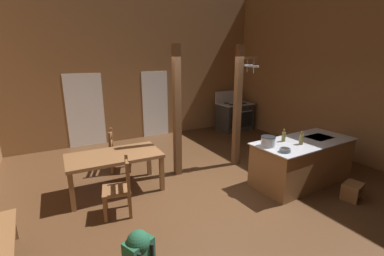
{
  "coord_description": "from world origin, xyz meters",
  "views": [
    {
      "loc": [
        -2.61,
        -3.86,
        2.53
      ],
      "look_at": [
        -0.26,
        0.45,
        1.19
      ],
      "focal_mm": 24.96,
      "sensor_mm": 36.0,
      "label": 1
    }
  ],
  "objects_px": {
    "bottle_tall_on_counter": "(284,136)",
    "bottle_short_on_counter": "(301,139)",
    "step_stool": "(352,190)",
    "dining_table": "(114,159)",
    "ladderback_chair_by_post": "(118,151)",
    "stockpot_on_counter": "(268,141)",
    "mixing_bowl_on_counter": "(285,150)",
    "ladderback_chair_near_window": "(120,188)",
    "stove_range": "(234,116)",
    "kitchen_island": "(302,161)",
    "backpack": "(139,252)"
  },
  "relations": [
    {
      "from": "stove_range",
      "to": "dining_table",
      "type": "height_order",
      "value": "stove_range"
    },
    {
      "from": "stove_range",
      "to": "step_stool",
      "type": "height_order",
      "value": "stove_range"
    },
    {
      "from": "dining_table",
      "to": "backpack",
      "type": "relative_size",
      "value": 2.89
    },
    {
      "from": "ladderback_chair_near_window",
      "to": "bottle_short_on_counter",
      "type": "distance_m",
      "value": 3.43
    },
    {
      "from": "bottle_tall_on_counter",
      "to": "dining_table",
      "type": "bearing_deg",
      "value": 157.43
    },
    {
      "from": "dining_table",
      "to": "stockpot_on_counter",
      "type": "bearing_deg",
      "value": -27.53
    },
    {
      "from": "bottle_short_on_counter",
      "to": "dining_table",
      "type": "bearing_deg",
      "value": 154.08
    },
    {
      "from": "dining_table",
      "to": "bottle_tall_on_counter",
      "type": "height_order",
      "value": "bottle_tall_on_counter"
    },
    {
      "from": "bottle_short_on_counter",
      "to": "backpack",
      "type": "bearing_deg",
      "value": -169.05
    },
    {
      "from": "ladderback_chair_near_window",
      "to": "mixing_bowl_on_counter",
      "type": "height_order",
      "value": "mixing_bowl_on_counter"
    },
    {
      "from": "bottle_tall_on_counter",
      "to": "bottle_short_on_counter",
      "type": "xyz_separation_m",
      "value": [
        0.16,
        -0.29,
        0.0
      ]
    },
    {
      "from": "step_stool",
      "to": "bottle_tall_on_counter",
      "type": "xyz_separation_m",
      "value": [
        -0.64,
        1.11,
        0.8
      ]
    },
    {
      "from": "stove_range",
      "to": "step_stool",
      "type": "bearing_deg",
      "value": -101.86
    },
    {
      "from": "dining_table",
      "to": "kitchen_island",
      "type": "bearing_deg",
      "value": -22.71
    },
    {
      "from": "backpack",
      "to": "bottle_short_on_counter",
      "type": "distance_m",
      "value": 3.57
    },
    {
      "from": "dining_table",
      "to": "ladderback_chair_near_window",
      "type": "height_order",
      "value": "ladderback_chair_near_window"
    },
    {
      "from": "ladderback_chair_by_post",
      "to": "stockpot_on_counter",
      "type": "distance_m",
      "value": 3.24
    },
    {
      "from": "stove_range",
      "to": "bottle_short_on_counter",
      "type": "xyz_separation_m",
      "value": [
        -1.5,
        -4.01,
        0.5
      ]
    },
    {
      "from": "step_stool",
      "to": "stockpot_on_counter",
      "type": "xyz_separation_m",
      "value": [
        -1.12,
        1.04,
        0.8
      ]
    },
    {
      "from": "stockpot_on_counter",
      "to": "bottle_short_on_counter",
      "type": "bearing_deg",
      "value": -19.02
    },
    {
      "from": "step_stool",
      "to": "ladderback_chair_by_post",
      "type": "relative_size",
      "value": 0.44
    },
    {
      "from": "dining_table",
      "to": "ladderback_chair_by_post",
      "type": "distance_m",
      "value": 0.98
    },
    {
      "from": "kitchen_island",
      "to": "bottle_tall_on_counter",
      "type": "distance_m",
      "value": 0.7
    },
    {
      "from": "step_stool",
      "to": "dining_table",
      "type": "relative_size",
      "value": 0.24
    },
    {
      "from": "step_stool",
      "to": "backpack",
      "type": "distance_m",
      "value": 3.94
    },
    {
      "from": "mixing_bowl_on_counter",
      "to": "bottle_short_on_counter",
      "type": "height_order",
      "value": "bottle_short_on_counter"
    },
    {
      "from": "dining_table",
      "to": "backpack",
      "type": "bearing_deg",
      "value": -96.53
    },
    {
      "from": "stove_range",
      "to": "bottle_short_on_counter",
      "type": "relative_size",
      "value": 5.16
    },
    {
      "from": "backpack",
      "to": "bottle_short_on_counter",
      "type": "height_order",
      "value": "bottle_short_on_counter"
    },
    {
      "from": "ladderback_chair_near_window",
      "to": "mixing_bowl_on_counter",
      "type": "relative_size",
      "value": 4.95
    },
    {
      "from": "stockpot_on_counter",
      "to": "mixing_bowl_on_counter",
      "type": "xyz_separation_m",
      "value": [
        0.04,
        -0.38,
        -0.06
      ]
    },
    {
      "from": "ladderback_chair_by_post",
      "to": "stockpot_on_counter",
      "type": "height_order",
      "value": "stockpot_on_counter"
    },
    {
      "from": "ladderback_chair_by_post",
      "to": "step_stool",
      "type": "bearing_deg",
      "value": -44.03
    },
    {
      "from": "stockpot_on_counter",
      "to": "mixing_bowl_on_counter",
      "type": "height_order",
      "value": "stockpot_on_counter"
    },
    {
      "from": "step_stool",
      "to": "bottle_short_on_counter",
      "type": "relative_size",
      "value": 1.62
    },
    {
      "from": "ladderback_chair_by_post",
      "to": "backpack",
      "type": "bearing_deg",
      "value": -99.64
    },
    {
      "from": "backpack",
      "to": "bottle_tall_on_counter",
      "type": "height_order",
      "value": "bottle_tall_on_counter"
    },
    {
      "from": "dining_table",
      "to": "mixing_bowl_on_counter",
      "type": "height_order",
      "value": "mixing_bowl_on_counter"
    },
    {
      "from": "kitchen_island",
      "to": "ladderback_chair_near_window",
      "type": "xyz_separation_m",
      "value": [
        -3.55,
        0.62,
        0.01
      ]
    },
    {
      "from": "step_stool",
      "to": "dining_table",
      "type": "xyz_separation_m",
      "value": [
        -3.68,
        2.37,
        0.47
      ]
    },
    {
      "from": "step_stool",
      "to": "stockpot_on_counter",
      "type": "bearing_deg",
      "value": 137.21
    },
    {
      "from": "kitchen_island",
      "to": "stockpot_on_counter",
      "type": "xyz_separation_m",
      "value": [
        -0.88,
        0.11,
        0.54
      ]
    },
    {
      "from": "kitchen_island",
      "to": "dining_table",
      "type": "height_order",
      "value": "kitchen_island"
    },
    {
      "from": "step_stool",
      "to": "stockpot_on_counter",
      "type": "relative_size",
      "value": 1.21
    },
    {
      "from": "ladderback_chair_near_window",
      "to": "stockpot_on_counter",
      "type": "height_order",
      "value": "stockpot_on_counter"
    },
    {
      "from": "ladderback_chair_near_window",
      "to": "stockpot_on_counter",
      "type": "bearing_deg",
      "value": -10.85
    },
    {
      "from": "stove_range",
      "to": "bottle_tall_on_counter",
      "type": "distance_m",
      "value": 4.1
    },
    {
      "from": "mixing_bowl_on_counter",
      "to": "bottle_short_on_counter",
      "type": "xyz_separation_m",
      "value": [
        0.6,
        0.16,
        0.07
      ]
    },
    {
      "from": "ladderback_chair_by_post",
      "to": "backpack",
      "type": "relative_size",
      "value": 1.59
    },
    {
      "from": "ladderback_chair_by_post",
      "to": "kitchen_island",
      "type": "bearing_deg",
      "value": -36.69
    }
  ]
}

